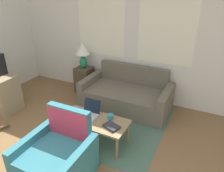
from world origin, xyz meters
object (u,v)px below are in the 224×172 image
at_px(couch, 127,95).
at_px(armchair, 58,158).
at_px(table_lamp, 83,52).
at_px(laptop, 90,112).
at_px(cup_navy, 110,117).
at_px(coffee_table, 94,122).
at_px(book_red, 112,126).

height_order(couch, armchair, armchair).
height_order(table_lamp, laptop, table_lamp).
height_order(table_lamp, cup_navy, table_lamp).
distance_m(coffee_table, book_red, 0.35).
distance_m(table_lamp, coffee_table, 1.96).
relative_size(coffee_table, cup_navy, 11.22).
bearing_deg(laptop, coffee_table, -33.18).
xyz_separation_m(couch, book_red, (0.30, -1.35, 0.18)).
bearing_deg(book_red, couch, 102.47).
xyz_separation_m(laptop, cup_navy, (0.36, 0.04, -0.01)).
xyz_separation_m(couch, armchair, (-0.13, -2.09, 0.02)).
bearing_deg(coffee_table, laptop, 146.82).
height_order(couch, laptop, couch).
xyz_separation_m(coffee_table, cup_navy, (0.22, 0.13, 0.09)).
relative_size(couch, book_red, 6.52).
relative_size(armchair, table_lamp, 1.54).
bearing_deg(book_red, coffee_table, 169.96).
bearing_deg(book_red, armchair, -119.89).
xyz_separation_m(armchair, coffee_table, (0.09, 0.80, 0.10)).
xyz_separation_m(coffee_table, book_red, (0.34, -0.06, 0.06)).
relative_size(couch, coffee_table, 1.63).
height_order(table_lamp, coffee_table, table_lamp).
bearing_deg(laptop, table_lamp, 125.63).
distance_m(table_lamp, book_red, 2.20).
bearing_deg(table_lamp, armchair, -65.45).
xyz_separation_m(table_lamp, cup_navy, (1.36, -1.35, -0.53)).
xyz_separation_m(couch, table_lamp, (-1.17, 0.19, 0.73)).
height_order(coffee_table, cup_navy, cup_navy).
height_order(armchair, cup_navy, armchair).
distance_m(couch, armchair, 2.09).
xyz_separation_m(armchair, table_lamp, (-1.04, 2.29, 0.71)).
relative_size(coffee_table, book_red, 4.00).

